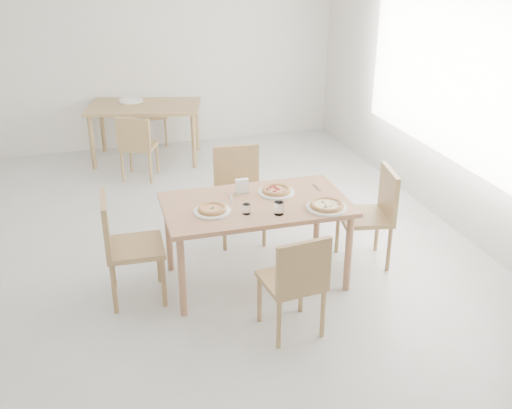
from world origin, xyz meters
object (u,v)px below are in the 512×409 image
object	(u,v)px
plate_margherita	(212,211)
pizza_pepperoni	(276,190)
chair_north	(239,187)
napkin_holder	(242,187)
plate_pepperoni	(276,192)
chair_back_n	(148,110)
chair_east	(374,210)
chair_west	(123,241)
tumbler_a	(279,208)
main_table	(256,211)
pizza_margherita	(212,209)
chair_south	(296,279)
pizza_mushroom	(327,205)
tumbler_b	(246,209)
plate_empty	(131,101)
second_table	(145,112)
plate_mushroom	(327,207)
chair_back_s	(137,143)

from	to	relation	value
plate_margherita	pizza_pepperoni	distance (m)	0.66
chair_north	napkin_holder	xyz separation A→B (m)	(-0.14, -0.65, 0.28)
plate_margherita	plate_pepperoni	xyz separation A→B (m)	(0.62, 0.22, 0.00)
chair_back_n	chair_east	bearing A→B (deg)	-73.45
chair_west	chair_back_n	bearing A→B (deg)	-7.76
chair_west	tumbler_a	world-z (taller)	chair_west
main_table	plate_margherita	bearing A→B (deg)	-166.52
pizza_margherita	chair_north	bearing A→B (deg)	63.74
chair_south	napkin_holder	world-z (taller)	napkin_holder
pizza_mushroom	tumbler_b	distance (m)	0.67
tumbler_a	tumbler_b	bearing A→B (deg)	162.34
pizza_margherita	tumbler_b	world-z (taller)	tumbler_b
plate_margherita	plate_empty	xyz separation A→B (m)	(-0.29, 3.70, 0.00)
pizza_mushroom	chair_back_n	world-z (taller)	chair_back_n
plate_pepperoni	pizza_margherita	bearing A→B (deg)	-160.10
chair_back_n	plate_empty	bearing A→B (deg)	-124.01
pizza_mushroom	napkin_holder	xyz separation A→B (m)	(-0.59, 0.49, 0.03)
chair_north	second_table	xyz separation A→B (m)	(-0.62, 2.51, 0.13)
plate_mushroom	plate_empty	xyz separation A→B (m)	(-1.21, 3.89, 0.00)
chair_south	plate_empty	world-z (taller)	chair_south
chair_south	chair_back_n	size ratio (longest dim) A/B	1.02
plate_mushroom	tumbler_b	xyz separation A→B (m)	(-0.66, 0.09, 0.03)
chair_west	tumbler_b	size ratio (longest dim) A/B	11.03
chair_west	plate_empty	bearing A→B (deg)	-4.79
napkin_holder	chair_south	bearing A→B (deg)	-83.06
chair_back_s	pizza_margherita	bearing A→B (deg)	119.06
plate_margherita	plate_empty	size ratio (longest dim) A/B	0.94
main_table	chair_south	xyz separation A→B (m)	(0.06, -0.85, -0.17)
pizza_pepperoni	napkin_holder	distance (m)	0.30
plate_mushroom	napkin_holder	world-z (taller)	napkin_holder
plate_pepperoni	napkin_holder	bearing A→B (deg)	164.96
chair_east	plate_mushroom	world-z (taller)	chair_east
tumbler_a	tumbler_b	world-z (taller)	tumbler_a
pizza_mushroom	chair_south	bearing A→B (deg)	-128.86
chair_south	tumbler_a	bearing A→B (deg)	-101.62
pizza_mushroom	napkin_holder	distance (m)	0.77
plate_empty	pizza_margherita	bearing A→B (deg)	-85.45
chair_east	chair_west	bearing A→B (deg)	-79.23
main_table	plate_margherita	xyz separation A→B (m)	(-0.40, -0.09, 0.09)
main_table	tumbler_a	world-z (taller)	tumbler_a
pizza_pepperoni	pizza_margherita	bearing A→B (deg)	-160.10
tumbler_a	chair_back_s	distance (m)	3.06
pizza_margherita	pizza_mushroom	world-z (taller)	same
plate_margherita	tumbler_b	world-z (taller)	tumbler_b
chair_south	chair_north	bearing A→B (deg)	-96.93
plate_mushroom	chair_back_s	size ratio (longest dim) A/B	0.41
plate_mushroom	napkin_holder	xyz separation A→B (m)	(-0.59, 0.49, 0.06)
plate_pepperoni	tumbler_a	xyz separation A→B (m)	(-0.11, -0.41, 0.04)
chair_east	pizza_margherita	size ratio (longest dim) A/B	3.15
chair_south	plate_pepperoni	xyz separation A→B (m)	(0.16, 0.99, 0.26)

